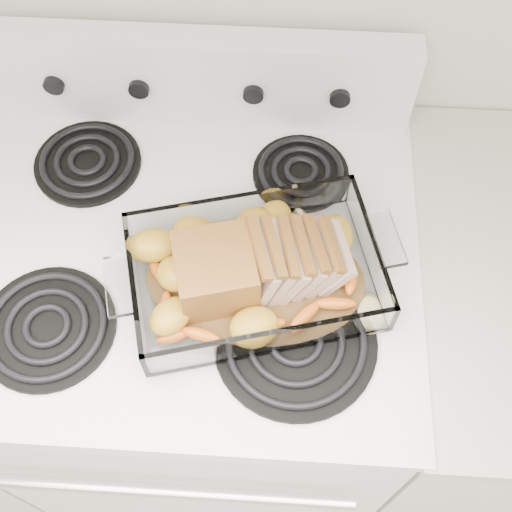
# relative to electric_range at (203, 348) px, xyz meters

# --- Properties ---
(electric_range) EXTENTS (0.78, 0.70, 1.12)m
(electric_range) POSITION_rel_electric_range_xyz_m (0.00, 0.00, 0.00)
(electric_range) COLOR white
(electric_range) RESTS_ON ground
(counter_right) EXTENTS (0.58, 0.68, 0.93)m
(counter_right) POSITION_rel_electric_range_xyz_m (0.66, -0.00, -0.02)
(counter_right) COLOR silver
(counter_right) RESTS_ON ground
(baking_dish) EXTENTS (0.38, 0.25, 0.07)m
(baking_dish) POSITION_rel_electric_range_xyz_m (0.12, -0.06, 0.48)
(baking_dish) COLOR white
(baking_dish) RESTS_ON electric_range
(pork_roast) EXTENTS (0.26, 0.12, 0.09)m
(pork_roast) POSITION_rel_electric_range_xyz_m (0.11, -0.06, 0.51)
(pork_roast) COLOR brown
(pork_roast) RESTS_ON baking_dish
(roast_vegetables) EXTENTS (0.38, 0.21, 0.05)m
(roast_vegetables) POSITION_rel_electric_range_xyz_m (0.12, -0.03, 0.49)
(roast_vegetables) COLOR #E4591F
(roast_vegetables) RESTS_ON baking_dish
(wooden_spoon) EXTENTS (0.15, 0.23, 0.02)m
(wooden_spoon) POSITION_rel_electric_range_xyz_m (0.27, -0.07, 0.46)
(wooden_spoon) COLOR #EFD48E
(wooden_spoon) RESTS_ON electric_range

